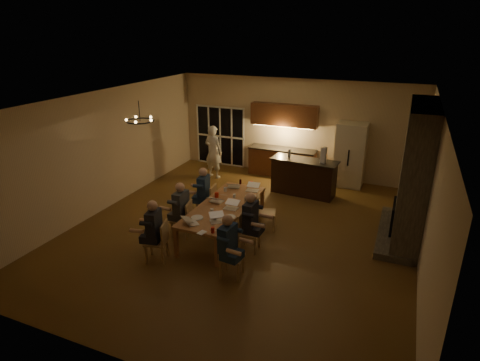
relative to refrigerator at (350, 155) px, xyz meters
name	(u,v)px	position (x,y,z in m)	size (l,w,h in m)	color
floor	(242,231)	(-1.90, -4.15, -1.00)	(9.00, 9.00, 0.00)	brown
back_wall	(295,128)	(-1.90, 0.37, 0.60)	(8.00, 0.04, 3.20)	tan
left_wall	(105,150)	(-5.92, -4.15, 0.60)	(0.04, 9.00, 3.20)	tan
right_wall	(431,196)	(2.12, -4.15, 0.60)	(0.04, 9.00, 3.20)	tan
ceiling	(243,100)	(-1.90, -4.15, 2.22)	(8.00, 9.00, 0.04)	white
french_doors	(221,136)	(-4.60, 0.32, 0.05)	(1.86, 0.08, 2.10)	black
fireplace	(414,175)	(1.80, -2.95, 0.60)	(0.58, 2.50, 3.20)	#5E584A
kitchenette	(283,141)	(-2.20, 0.05, 0.20)	(2.24, 0.68, 2.40)	brown
refrigerator	(350,155)	(0.00, 0.00, 0.00)	(0.90, 0.68, 2.00)	beige
dining_table	(224,219)	(-2.27, -4.43, -0.62)	(1.10, 2.88, 0.75)	#AD7745
bar_island	(304,177)	(-1.12, -1.27, -0.46)	(1.95, 0.68, 1.08)	black
chair_left_near	(156,241)	(-3.09, -6.07, -0.55)	(0.44, 0.44, 0.89)	tan
chair_left_mid	(181,219)	(-3.15, -4.93, -0.55)	(0.44, 0.44, 0.89)	tan
chair_left_far	(206,201)	(-3.09, -3.75, -0.55)	(0.44, 0.44, 0.89)	tan
chair_right_near	(232,257)	(-1.35, -6.00, -0.55)	(0.44, 0.44, 0.89)	tan
chair_right_mid	(250,232)	(-1.40, -4.92, -0.55)	(0.44, 0.44, 0.89)	tan
chair_right_far	(266,212)	(-1.41, -3.79, -0.55)	(0.44, 0.44, 0.89)	tan
person_left_near	(154,231)	(-3.12, -6.06, -0.31)	(0.60, 0.60, 1.38)	black
person_right_near	(228,247)	(-1.42, -6.06, -0.31)	(0.60, 0.60, 1.38)	#1E314B
person_left_mid	(181,210)	(-3.12, -4.96, -0.31)	(0.60, 0.60, 1.38)	#3B4246
person_right_mid	(250,222)	(-1.40, -4.89, -0.31)	(0.60, 0.60, 1.38)	black
person_left_far	(204,193)	(-3.11, -3.83, -0.31)	(0.60, 0.60, 1.38)	#1E314B
standing_person	(213,152)	(-4.24, -0.99, -0.12)	(0.64, 0.42, 1.76)	silver
chandelier	(140,121)	(-4.01, -5.02, 1.75)	(0.62, 0.62, 0.03)	black
laptop_a	(192,218)	(-2.49, -5.55, -0.14)	(0.32, 0.28, 0.23)	silver
laptop_b	(218,217)	(-2.02, -5.27, -0.14)	(0.32, 0.28, 0.23)	silver
laptop_c	(217,197)	(-2.51, -4.31, -0.14)	(0.32, 0.28, 0.23)	silver
laptop_d	(231,204)	(-2.03, -4.55, -0.14)	(0.32, 0.28, 0.23)	silver
laptop_e	(234,183)	(-2.51, -3.29, -0.14)	(0.32, 0.28, 0.23)	silver
laptop_f	(252,187)	(-1.96, -3.33, -0.14)	(0.32, 0.28, 0.23)	silver
mug_front	(212,211)	(-2.33, -4.92, -0.20)	(0.08, 0.08, 0.10)	silver
mug_mid	(234,196)	(-2.20, -3.93, -0.20)	(0.08, 0.08, 0.10)	silver
mug_back	(225,189)	(-2.59, -3.63, -0.20)	(0.09, 0.09, 0.10)	silver
redcup_near	(213,230)	(-1.89, -5.75, -0.19)	(0.08, 0.08, 0.12)	red
redcup_mid	(217,195)	(-2.63, -4.06, -0.19)	(0.10, 0.10, 0.12)	red
redcup_far	(251,183)	(-2.12, -3.00, -0.19)	(0.08, 0.08, 0.12)	red
can_silver	(214,216)	(-2.16, -5.14, -0.19)	(0.07, 0.07, 0.12)	#B2B2B7
can_cola	(240,182)	(-2.43, -3.00, -0.19)	(0.06, 0.06, 0.12)	#3F0F0C
can_right	(245,200)	(-1.84, -4.10, -0.19)	(0.07, 0.07, 0.12)	#B2B2B7
plate_near	(230,217)	(-1.86, -4.97, -0.24)	(0.26, 0.26, 0.02)	silver
plate_left	(197,218)	(-2.52, -5.28, -0.24)	(0.27, 0.27, 0.02)	silver
plate_far	(251,196)	(-1.86, -3.70, -0.24)	(0.27, 0.27, 0.02)	silver
notepad	(202,233)	(-2.10, -5.85, -0.24)	(0.14, 0.19, 0.01)	white
bar_bottle	(289,153)	(-1.62, -1.17, 0.20)	(0.08, 0.08, 0.24)	#99999E
bar_blender	(324,155)	(-0.57, -1.33, 0.31)	(0.14, 0.14, 0.45)	silver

